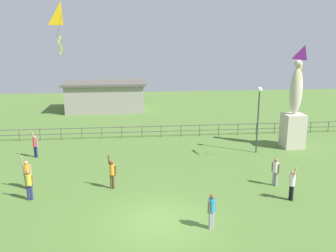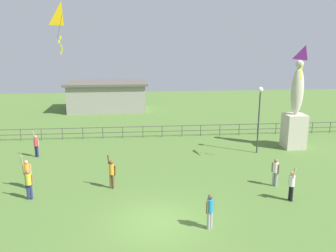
% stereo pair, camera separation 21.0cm
% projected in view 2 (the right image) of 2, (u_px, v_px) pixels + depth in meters
% --- Properties ---
extents(ground_plane, '(80.00, 80.00, 0.00)m').
position_uv_depth(ground_plane, '(158.00, 222.00, 15.80)').
color(ground_plane, '#517533').
extents(statue_monument, '(1.46, 1.46, 6.42)m').
position_uv_depth(statue_monument, '(295.00, 118.00, 26.08)').
color(statue_monument, beige).
rests_on(statue_monument, ground_plane).
extents(lamppost, '(0.36, 0.36, 4.69)m').
position_uv_depth(lamppost, '(260.00, 106.00, 24.59)').
color(lamppost, '#38383D').
rests_on(lamppost, ground_plane).
extents(person_0, '(0.40, 0.32, 1.56)m').
position_uv_depth(person_0, '(210.00, 209.00, 15.04)').
color(person_0, '#99999E').
rests_on(person_0, ground_plane).
extents(person_1, '(0.50, 0.30, 1.86)m').
position_uv_depth(person_1, '(27.00, 172.00, 19.17)').
color(person_1, '#3F4C47').
rests_on(person_1, ground_plane).
extents(person_2, '(0.33, 0.38, 1.56)m').
position_uv_depth(person_2, '(275.00, 170.00, 19.45)').
color(person_2, '#99999E').
rests_on(person_2, ground_plane).
extents(person_3, '(0.46, 0.37, 1.87)m').
position_uv_depth(person_3, '(112.00, 172.00, 19.13)').
color(person_3, brown).
rests_on(person_3, ground_plane).
extents(person_4, '(0.44, 0.39, 1.80)m').
position_uv_depth(person_4, '(36.00, 144.00, 24.29)').
color(person_4, navy).
rests_on(person_4, ground_plane).
extents(person_5, '(0.48, 0.29, 1.83)m').
position_uv_depth(person_5, '(29.00, 182.00, 17.81)').
color(person_5, navy).
rests_on(person_5, ground_plane).
extents(person_6, '(0.29, 0.49, 1.81)m').
position_uv_depth(person_6, '(292.00, 184.00, 17.67)').
color(person_6, black).
rests_on(person_6, ground_plane).
extents(kite_2, '(0.61, 1.17, 2.03)m').
position_uv_depth(kite_2, '(305.00, 54.00, 20.90)').
color(kite_2, '#B22DB2').
extents(kite_3, '(0.92, 0.97, 2.98)m').
position_uv_depth(kite_3, '(62.00, 16.00, 20.44)').
color(kite_3, yellow).
extents(waterfront_railing, '(36.03, 0.06, 0.95)m').
position_uv_depth(waterfront_railing, '(142.00, 130.00, 29.15)').
color(waterfront_railing, '#4C4742').
rests_on(waterfront_railing, ground_plane).
extents(pavilion_building, '(8.95, 5.47, 3.21)m').
position_uv_depth(pavilion_building, '(108.00, 96.00, 40.18)').
color(pavilion_building, gray).
rests_on(pavilion_building, ground_plane).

